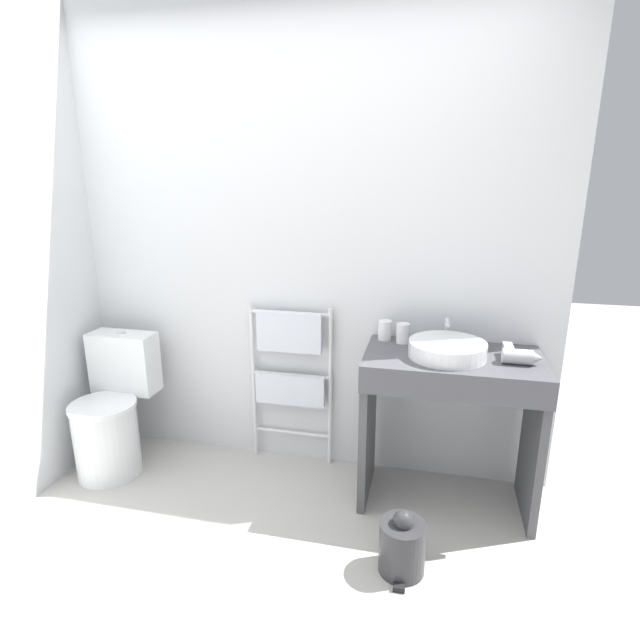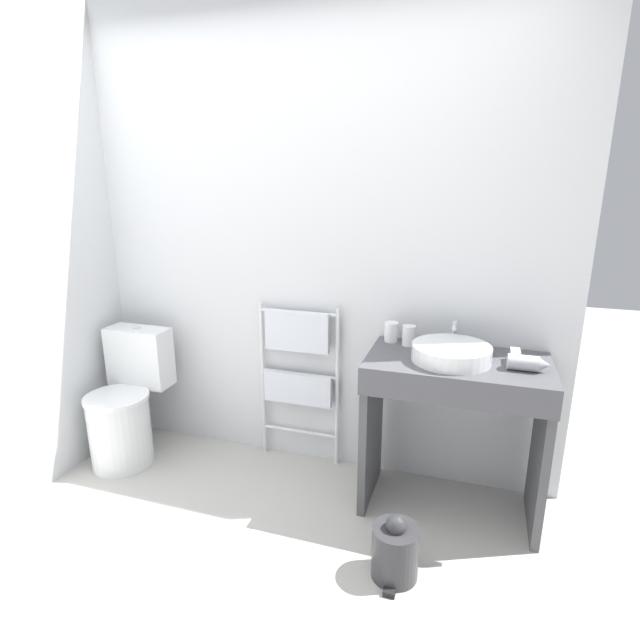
# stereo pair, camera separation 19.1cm
# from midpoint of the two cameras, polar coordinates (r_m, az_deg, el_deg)

# --- Properties ---
(wall_back) EXTENTS (2.82, 0.12, 2.63)m
(wall_back) POSITION_cam_midpoint_polar(r_m,az_deg,el_deg) (2.82, -4.07, 8.84)
(wall_back) COLOR silver
(wall_back) RESTS_ON ground_plane
(toilet) EXTENTS (0.39, 0.51, 0.79)m
(toilet) POSITION_cam_midpoint_polar(r_m,az_deg,el_deg) (3.22, -24.28, -9.89)
(toilet) COLOR white
(toilet) RESTS_ON ground_plane
(towel_radiator) EXTENTS (0.49, 0.06, 0.96)m
(towel_radiator) POSITION_cam_midpoint_polar(r_m,az_deg,el_deg) (2.90, -5.37, -5.12)
(towel_radiator) COLOR silver
(towel_radiator) RESTS_ON ground_plane
(vanity_counter) EXTENTS (0.86, 0.50, 0.82)m
(vanity_counter) POSITION_cam_midpoint_polar(r_m,az_deg,el_deg) (2.60, 12.56, -9.73)
(vanity_counter) COLOR #4C4C51
(vanity_counter) RESTS_ON ground_plane
(sink_basin) EXTENTS (0.37, 0.37, 0.08)m
(sink_basin) POSITION_cam_midpoint_polar(r_m,az_deg,el_deg) (2.46, 12.20, -3.27)
(sink_basin) COLOR white
(sink_basin) RESTS_ON vanity_counter
(faucet) EXTENTS (0.02, 0.10, 0.14)m
(faucet) POSITION_cam_midpoint_polar(r_m,az_deg,el_deg) (2.64, 12.35, -0.93)
(faucet) COLOR silver
(faucet) RESTS_ON vanity_counter
(cup_near_wall) EXTENTS (0.07, 0.07, 0.10)m
(cup_near_wall) POSITION_cam_midpoint_polar(r_m,az_deg,el_deg) (2.68, 5.40, -1.19)
(cup_near_wall) COLOR white
(cup_near_wall) RESTS_ON vanity_counter
(cup_near_edge) EXTENTS (0.07, 0.07, 0.10)m
(cup_near_edge) POSITION_cam_midpoint_polar(r_m,az_deg,el_deg) (2.63, 7.42, -1.54)
(cup_near_edge) COLOR white
(cup_near_edge) RESTS_ON vanity_counter
(hair_dryer) EXTENTS (0.18, 0.18, 0.07)m
(hair_dryer) POSITION_cam_midpoint_polar(r_m,az_deg,el_deg) (2.48, 19.72, -3.86)
(hair_dryer) COLOR #B7B7BC
(hair_dryer) RESTS_ON vanity_counter
(trash_bin) EXTENTS (0.20, 0.23, 0.30)m
(trash_bin) POSITION_cam_midpoint_polar(r_m,az_deg,el_deg) (2.38, 6.89, -24.27)
(trash_bin) COLOR #333335
(trash_bin) RESTS_ON ground_plane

